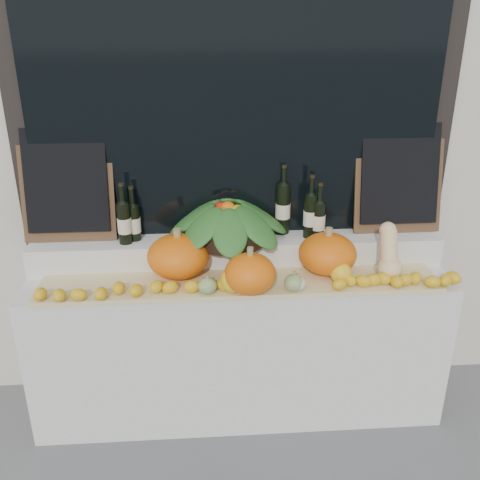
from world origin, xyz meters
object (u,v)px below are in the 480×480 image
object	(u,v)px
pumpkin_left	(178,256)
produce_bowl	(228,221)
wine_bottle_tall	(283,208)
pumpkin_right	(327,254)
butternut_squash	(389,255)

from	to	relation	value
pumpkin_left	produce_bowl	world-z (taller)	produce_bowl
pumpkin_left	wine_bottle_tall	xyz separation A→B (m)	(0.59, 0.25, 0.17)
wine_bottle_tall	pumpkin_right	bearing A→B (deg)	-51.42
produce_bowl	wine_bottle_tall	distance (m)	0.33
pumpkin_left	pumpkin_right	xyz separation A→B (m)	(0.80, -0.01, -0.01)
pumpkin_right	produce_bowl	xyz separation A→B (m)	(-0.52, 0.18, 0.13)
pumpkin_left	pumpkin_right	size ratio (longest dim) A/B	1.05
pumpkin_left	wine_bottle_tall	distance (m)	0.66
pumpkin_right	wine_bottle_tall	bearing A→B (deg)	128.58
pumpkin_left	wine_bottle_tall	size ratio (longest dim) A/B	0.83
pumpkin_right	pumpkin_left	bearing A→B (deg)	179.17
pumpkin_right	produce_bowl	size ratio (longest dim) A/B	0.44
pumpkin_right	wine_bottle_tall	world-z (taller)	wine_bottle_tall
butternut_squash	pumpkin_right	bearing A→B (deg)	167.68
produce_bowl	pumpkin_right	bearing A→B (deg)	-19.36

